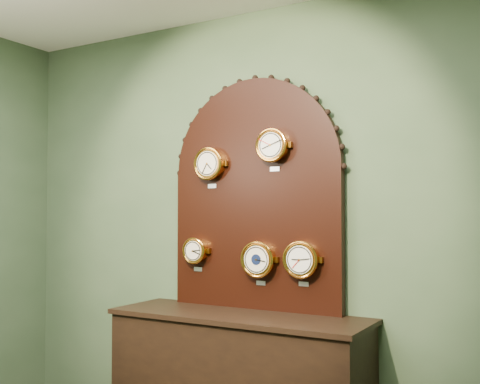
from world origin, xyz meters
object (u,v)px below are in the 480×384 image
Objects in this scene: roman_clock at (210,164)px; barometer at (259,259)px; arabic_clock at (273,146)px; hygrometer at (196,251)px; display_board at (255,186)px; tide_clock at (301,260)px; shop_counter at (238,384)px.

roman_clock is 0.73m from barometer.
arabic_clock is 0.90m from hygrometer.
display_board is 5.36× the size of barometer.
roman_clock is 1.02× the size of arabic_clock.
display_board is 5.41× the size of tide_clock.
display_board is 0.61m from hygrometer.
tide_clock is (0.36, -0.07, -0.46)m from display_board.
shop_counter is at bearing -156.71° from tide_clock.
shop_counter is 1.42m from roman_clock.
hygrometer is 0.81× the size of barometer.
barometer is (0.06, -0.07, -0.47)m from display_board.
barometer is at bearing -48.48° from display_board.
shop_counter is 5.65× the size of tide_clock.
tide_clock is at bearing 0.04° from barometer.
arabic_clock is at bearing 43.78° from shop_counter.
shop_counter is 1.05× the size of display_board.
arabic_clock is at bearing 0.02° from roman_clock.
arabic_clock reaches higher than roman_clock.
roman_clock is 0.97× the size of tide_clock.
roman_clock is at bearing 179.98° from tide_clock.
tide_clock reaches higher than shop_counter.
barometer is at bearing -0.19° from hygrometer.
shop_counter is 5.83× the size of roman_clock.
arabic_clock reaches higher than barometer.
arabic_clock is (0.16, -0.07, 0.25)m from display_board.
display_board reaches higher than arabic_clock.
roman_clock is at bearing 153.84° from shop_counter.
roman_clock is (-0.31, 0.15, 1.38)m from shop_counter.
arabic_clock is at bearing 0.31° from barometer.
arabic_clock is at bearing -0.10° from hygrometer.
hygrometer reaches higher than shop_counter.
roman_clock is 0.48m from arabic_clock.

